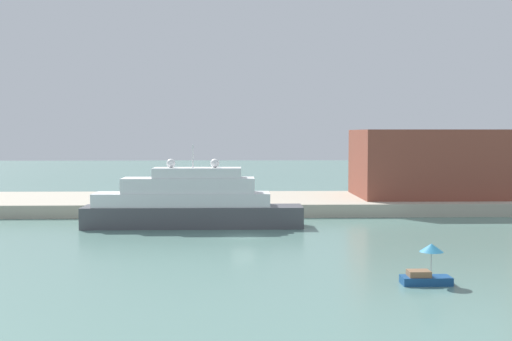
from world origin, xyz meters
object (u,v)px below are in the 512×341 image
(harbor_building, at_px, (425,163))
(mooring_bollard, at_px, (254,201))
(parked_car, at_px, (139,194))
(large_yacht, at_px, (190,203))
(work_barge, at_px, (105,221))
(small_motorboat, at_px, (427,269))
(person_figure, at_px, (178,194))

(harbor_building, relative_size, mooring_bollard, 24.60)
(harbor_building, distance_m, parked_car, 43.48)
(large_yacht, bearing_deg, parked_car, 116.93)
(harbor_building, bearing_deg, mooring_bollard, -158.47)
(harbor_building, relative_size, parked_car, 4.52)
(work_barge, bearing_deg, harbor_building, 19.80)
(large_yacht, relative_size, harbor_building, 1.28)
(large_yacht, bearing_deg, small_motorboat, -56.73)
(work_barge, bearing_deg, mooring_bollard, 17.31)
(small_motorboat, relative_size, parked_car, 0.81)
(large_yacht, bearing_deg, person_figure, 100.68)
(mooring_bollard, bearing_deg, work_barge, -162.69)
(harbor_building, bearing_deg, parked_car, -177.40)
(large_yacht, relative_size, person_figure, 14.62)
(harbor_building, height_order, mooring_bollard, harbor_building)
(work_barge, bearing_deg, person_figure, 55.28)
(harbor_building, bearing_deg, large_yacht, -150.57)
(large_yacht, height_order, person_figure, large_yacht)
(small_motorboat, height_order, work_barge, small_motorboat)
(large_yacht, relative_size, parked_car, 5.79)
(small_motorboat, height_order, mooring_bollard, small_motorboat)
(person_figure, bearing_deg, large_yacht, -79.32)
(mooring_bollard, bearing_deg, small_motorboat, -73.01)
(small_motorboat, bearing_deg, parked_car, 121.06)
(small_motorboat, relative_size, person_figure, 2.05)
(parked_car, bearing_deg, large_yacht, -63.07)
(small_motorboat, bearing_deg, large_yacht, 123.27)
(work_barge, height_order, parked_car, parked_car)
(small_motorboat, distance_m, mooring_bollard, 41.31)
(parked_car, xyz_separation_m, person_figure, (6.05, -2.58, 0.23))
(work_barge, height_order, mooring_bollard, mooring_bollard)
(harbor_building, distance_m, mooring_bollard, 28.76)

